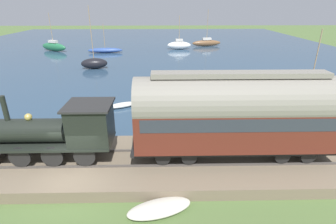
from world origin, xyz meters
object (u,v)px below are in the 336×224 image
rowboat_near_shore (122,105)px  rowboat_off_pier (183,97)px  passenger_coach (236,113)px  beached_dinghy (159,208)px  sailboat_red (309,90)px  rowboat_far_out (88,115)px  sailboat_brown (207,43)px  rowboat_mid_harbor (196,129)px  sailboat_blue (105,50)px  steam_locomotive (64,129)px  sailboat_white (179,45)px  sailboat_green (54,47)px  sailboat_black (94,63)px

rowboat_near_shore → rowboat_off_pier: size_ratio=1.18×
passenger_coach → rowboat_off_pier: 11.53m
rowboat_off_pier → beached_dinghy: size_ratio=0.78×
sailboat_red → rowboat_near_shore: size_ratio=2.25×
beached_dinghy → rowboat_far_out: bearing=29.2°
sailboat_brown → sailboat_red: bearing=177.6°
rowboat_mid_harbor → rowboat_far_out: bearing=95.7°
sailboat_blue → rowboat_near_shore: size_ratio=2.24×
steam_locomotive → beached_dinghy: (-3.28, -4.83, -2.19)m
passenger_coach → rowboat_off_pier: (11.00, 1.76, -2.98)m
rowboat_far_out → beached_dinghy: rowboat_far_out is taller
sailboat_brown → rowboat_off_pier: 33.32m
sailboat_red → sailboat_white: sailboat_red is taller
steam_locomotive → sailboat_blue: sailboat_blue is taller
steam_locomotive → sailboat_green: bearing=21.7°
rowboat_near_shore → beached_dinghy: bearing=169.5°
rowboat_near_shore → rowboat_far_out: (-2.33, 2.27, 0.06)m
rowboat_off_pier → rowboat_near_shore: bearing=123.1°
rowboat_near_shore → sailboat_red: bearing=-108.3°
steam_locomotive → rowboat_off_pier: size_ratio=2.72×
steam_locomotive → rowboat_off_pier: bearing=-32.2°
sailboat_green → sailboat_red: 43.35m
passenger_coach → rowboat_near_shore: (9.02, 7.15, -3.00)m
rowboat_near_shore → rowboat_far_out: size_ratio=1.39×
rowboat_near_shore → steam_locomotive: bearing=144.8°
steam_locomotive → sailboat_brown: (43.50, -14.24, -1.72)m
rowboat_off_pier → passenger_coach: bearing=-158.0°
rowboat_near_shore → rowboat_far_out: rowboat_far_out is taller
rowboat_near_shore → rowboat_off_pier: bearing=-95.3°
sailboat_red → rowboat_near_shore: 17.41m
passenger_coach → rowboat_off_pier: bearing=9.1°
sailboat_black → rowboat_far_out: 17.28m
rowboat_off_pier → rowboat_far_out: rowboat_far_out is taller
passenger_coach → sailboat_blue: bearing=21.1°
passenger_coach → sailboat_brown: (43.50, -5.56, -2.51)m
passenger_coach → beached_dinghy: size_ratio=3.51×
rowboat_far_out → sailboat_black: bearing=13.3°
rowboat_near_shore → sailboat_blue: bearing=-11.5°
sailboat_black → rowboat_mid_harbor: (-19.33, -11.53, -0.53)m
sailboat_brown → rowboat_far_out: sailboat_brown is taller
sailboat_green → rowboat_far_out: bearing=-127.3°
sailboat_brown → sailboat_blue: 20.87m
sailboat_green → rowboat_mid_harbor: sailboat_green is taller
sailboat_black → rowboat_off_pier: size_ratio=3.45×
sailboat_red → steam_locomotive: bearing=140.5°
sailboat_blue → sailboat_white: 14.00m
steam_locomotive → rowboat_mid_harbor: 8.74m
rowboat_far_out → beached_dinghy: 11.42m
sailboat_black → rowboat_near_shore: sailboat_black is taller
sailboat_white → rowboat_mid_harbor: size_ratio=2.88×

